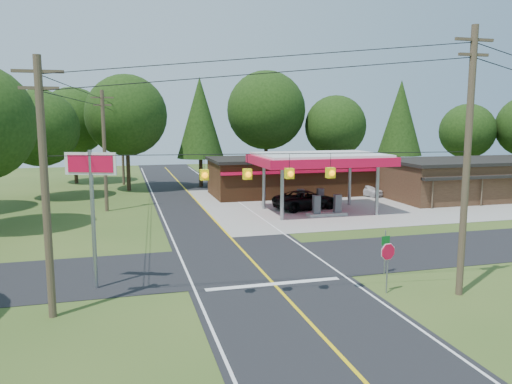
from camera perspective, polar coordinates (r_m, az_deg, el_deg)
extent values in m
plane|color=#304B1A|center=(27.04, -0.22, -8.14)|extent=(120.00, 120.00, 0.00)
cube|color=black|center=(27.03, -0.22, -8.12)|extent=(8.00, 120.00, 0.02)
cube|color=black|center=(27.03, -0.22, -8.11)|extent=(70.00, 7.00, 0.02)
cube|color=yellow|center=(27.03, -0.22, -8.09)|extent=(0.15, 110.00, 0.00)
cylinder|color=gray|center=(37.83, 3.00, -0.13)|extent=(0.28, 0.28, 4.20)
cylinder|color=gray|center=(42.56, 0.91, 0.83)|extent=(0.28, 0.28, 4.20)
cylinder|color=gray|center=(41.01, 13.69, 0.30)|extent=(0.28, 0.28, 4.20)
cylinder|color=gray|center=(45.41, 10.66, 1.16)|extent=(0.28, 0.28, 4.20)
cube|color=red|center=(41.29, 7.24, 3.67)|extent=(10.60, 7.40, 0.70)
cube|color=white|center=(41.26, 7.25, 4.22)|extent=(10.00, 7.00, 0.25)
cube|color=#9E9B93|center=(40.21, 8.10, -2.55)|extent=(3.20, 0.90, 0.22)
cube|color=#3F3F44|center=(39.72, 6.93, -1.46)|extent=(0.55, 0.45, 1.50)
cube|color=#3F3F44|center=(40.42, 9.30, -1.33)|extent=(0.55, 0.45, 1.50)
cube|color=#9E9B93|center=(43.48, 6.23, -1.69)|extent=(3.20, 0.90, 0.22)
cube|color=#3F3F44|center=(43.03, 5.13, -0.67)|extent=(0.55, 0.45, 1.50)
cube|color=#3F3F44|center=(43.68, 7.35, -0.57)|extent=(0.55, 0.45, 1.50)
cube|color=#563018|center=(51.20, 3.97, 1.69)|extent=(16.00, 7.00, 3.50)
cube|color=black|center=(51.02, 3.99, 3.81)|extent=(16.40, 7.40, 0.30)
cube|color=red|center=(47.73, 5.39, 2.34)|extent=(16.00, 0.50, 0.25)
cube|color=#3D2619|center=(54.06, 24.89, 1.29)|extent=(20.00, 8.00, 3.50)
cube|color=black|center=(53.88, 25.01, 3.29)|extent=(20.40, 8.40, 0.30)
cylinder|color=#473828|center=(23.03, 22.94, 2.89)|extent=(0.30, 0.30, 11.50)
cube|color=#473828|center=(23.17, 23.69, 15.66)|extent=(1.80, 0.12, 0.12)
cube|color=#473828|center=(23.10, 23.60, 14.19)|extent=(1.40, 0.12, 0.12)
cylinder|color=#473828|center=(20.42, -22.96, 0.15)|extent=(0.30, 0.30, 10.00)
cube|color=#473828|center=(20.32, -23.68, 12.53)|extent=(1.80, 0.12, 0.12)
cube|color=#473828|center=(20.28, -23.58, 10.84)|extent=(1.40, 0.12, 0.12)
cylinder|color=#473828|center=(43.15, -16.93, 4.44)|extent=(0.30, 0.30, 10.00)
cube|color=#473828|center=(43.10, -17.18, 10.28)|extent=(1.80, 0.12, 0.12)
cube|color=#473828|center=(43.08, -17.14, 9.49)|extent=(1.40, 0.12, 0.12)
cylinder|color=#473828|center=(60.12, -15.02, 5.28)|extent=(0.30, 0.30, 9.50)
cube|color=yellow|center=(19.72, -5.94, 1.97)|extent=(0.32, 0.32, 0.42)
cube|color=yellow|center=(19.87, -1.00, 2.06)|extent=(0.32, 0.32, 0.42)
cube|color=yellow|center=(20.16, 3.83, 2.13)|extent=(0.32, 0.32, 0.42)
cube|color=yellow|center=(20.59, 8.50, 2.19)|extent=(0.32, 0.32, 0.42)
cylinder|color=#332316|center=(51.89, -23.17, 1.38)|extent=(0.44, 0.44, 3.96)
sphere|color=black|center=(51.58, -23.48, 6.72)|extent=(7.26, 7.26, 7.26)
cylinder|color=#332316|center=(55.31, -14.39, 2.56)|extent=(0.44, 0.44, 4.68)
sphere|color=black|center=(55.06, -14.60, 8.49)|extent=(8.58, 8.58, 8.58)
cylinder|color=#332316|center=(56.98, -6.32, 2.75)|extent=(0.44, 0.44, 4.32)
cone|color=black|center=(56.72, -6.42, 8.43)|extent=(5.28, 5.28, 9.00)
cylinder|color=#332316|center=(59.66, 1.15, 3.40)|extent=(0.44, 0.44, 5.04)
sphere|color=black|center=(59.44, 1.16, 9.32)|extent=(9.24, 9.24, 9.24)
cylinder|color=#332316|center=(60.59, 8.97, 2.86)|extent=(0.44, 0.44, 3.96)
sphere|color=black|center=(60.33, 9.08, 7.44)|extent=(7.26, 7.26, 7.26)
cylinder|color=#332316|center=(63.40, 15.97, 3.04)|extent=(0.44, 0.44, 4.32)
cone|color=black|center=(63.16, 16.18, 8.14)|extent=(5.28, 5.28, 9.00)
cylinder|color=#332316|center=(66.32, 22.79, 2.62)|extent=(0.44, 0.44, 3.60)
sphere|color=black|center=(66.07, 23.01, 6.42)|extent=(6.60, 6.60, 6.60)
cylinder|color=#332316|center=(63.51, -19.92, 2.88)|extent=(0.44, 0.44, 4.32)
sphere|color=black|center=(63.27, -20.16, 7.64)|extent=(7.92, 7.92, 7.92)
imported|color=black|center=(42.92, 5.77, -0.90)|extent=(6.94, 6.94, 1.61)
imported|color=white|center=(51.20, 12.57, 0.22)|extent=(4.73, 4.73, 1.21)
cylinder|color=gray|center=(23.53, -18.11, -3.13)|extent=(0.18, 0.18, 6.32)
cube|color=white|center=(23.17, -18.40, 3.10)|extent=(2.22, 0.93, 0.99)
cube|color=red|center=(23.12, -18.40, 3.09)|extent=(1.95, 0.81, 0.77)
cylinder|color=gray|center=(23.05, 14.77, -8.53)|extent=(0.07, 0.07, 2.19)
cylinder|color=gray|center=(25.75, 14.52, -6.68)|extent=(0.06, 0.06, 2.23)
cube|color=#0C591E|center=(25.57, 14.61, -5.40)|extent=(0.46, 0.06, 0.46)
cube|color=white|center=(25.71, 14.56, -6.61)|extent=(0.46, 0.06, 0.30)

